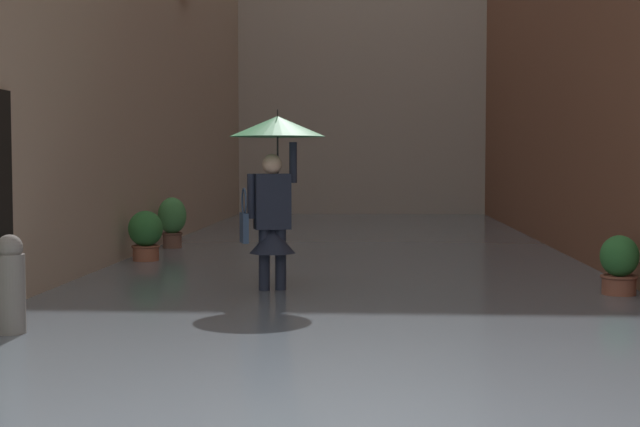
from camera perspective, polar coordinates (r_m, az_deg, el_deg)
The scene contains 7 objects.
ground_plane at distance 14.39m, azimuth 2.03°, elevation -2.82°, with size 60.00×60.00×0.00m, color slate.
flood_water at distance 14.38m, azimuth 2.03°, elevation -2.55°, with size 7.17×25.14×0.14m, color slate.
person_wading at distance 9.94m, azimuth -2.81°, elevation 2.84°, with size 1.03×1.03×2.09m.
potted_plant_far_right at distance 14.92m, azimuth -9.13°, elevation -0.53°, with size 0.46×0.46×0.94m.
potted_plant_far_left at distance 10.15m, azimuth 18.02°, elevation -3.30°, with size 0.40×0.40×0.76m.
potted_plant_mid_right at distance 13.10m, azimuth -10.73°, elevation -1.44°, with size 0.48×0.48×0.83m.
mooring_bollard at distance 7.91m, azimuth -18.60°, elevation -4.64°, with size 0.24×0.24×0.94m.
Camera 1 is at (-0.32, 4.73, 1.55)m, focal length 51.74 mm.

